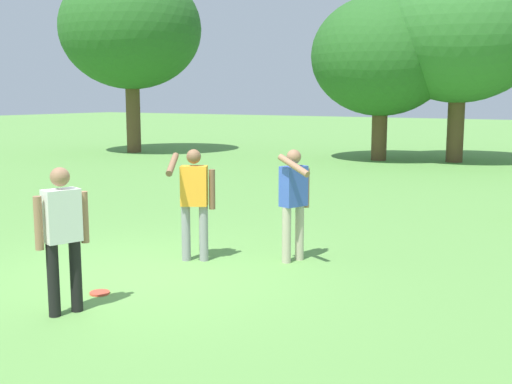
{
  "coord_description": "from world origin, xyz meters",
  "views": [
    {
      "loc": [
        5.6,
        -6.25,
        2.4
      ],
      "look_at": [
        0.83,
        1.5,
        1.0
      ],
      "focal_mm": 44.1,
      "sensor_mm": 36.0,
      "label": 1
    }
  ],
  "objects_px": {
    "person_thrower": "(294,196)",
    "tree_broad_center": "(382,56)",
    "tree_tall_left": "(131,29)",
    "frisbee": "(100,293)",
    "person_bystander": "(194,196)",
    "person_catcher": "(62,231)",
    "tree_far_right": "(460,33)"
  },
  "relations": [
    {
      "from": "person_catcher",
      "to": "person_bystander",
      "type": "xyz_separation_m",
      "value": [
        -0.15,
        2.56,
        0.02
      ]
    },
    {
      "from": "person_bystander",
      "to": "tree_far_right",
      "type": "height_order",
      "value": "tree_far_right"
    },
    {
      "from": "person_catcher",
      "to": "frisbee",
      "type": "xyz_separation_m",
      "value": [
        -0.2,
        0.7,
        -0.93
      ]
    },
    {
      "from": "person_thrower",
      "to": "tree_broad_center",
      "type": "bearing_deg",
      "value": 106.02
    },
    {
      "from": "person_thrower",
      "to": "tree_far_right",
      "type": "height_order",
      "value": "tree_far_right"
    },
    {
      "from": "person_thrower",
      "to": "person_catcher",
      "type": "relative_size",
      "value": 1.0
    },
    {
      "from": "person_thrower",
      "to": "frisbee",
      "type": "distance_m",
      "value": 3.05
    },
    {
      "from": "tree_tall_left",
      "to": "tree_broad_center",
      "type": "bearing_deg",
      "value": 12.93
    },
    {
      "from": "person_bystander",
      "to": "tree_far_right",
      "type": "bearing_deg",
      "value": 91.17
    },
    {
      "from": "frisbee",
      "to": "tree_broad_center",
      "type": "xyz_separation_m",
      "value": [
        -2.84,
        16.99,
        3.8
      ]
    },
    {
      "from": "tree_broad_center",
      "to": "frisbee",
      "type": "bearing_deg",
      "value": -80.52
    },
    {
      "from": "person_thrower",
      "to": "tree_tall_left",
      "type": "distance_m",
      "value": 19.09
    },
    {
      "from": "person_catcher",
      "to": "tree_tall_left",
      "type": "height_order",
      "value": "tree_tall_left"
    },
    {
      "from": "person_bystander",
      "to": "tree_tall_left",
      "type": "height_order",
      "value": "tree_tall_left"
    },
    {
      "from": "tree_far_right",
      "to": "tree_broad_center",
      "type": "bearing_deg",
      "value": -161.86
    },
    {
      "from": "tree_broad_center",
      "to": "tree_far_right",
      "type": "distance_m",
      "value": 2.8
    },
    {
      "from": "tree_broad_center",
      "to": "person_catcher",
      "type": "bearing_deg",
      "value": -80.27
    },
    {
      "from": "tree_far_right",
      "to": "person_bystander",
      "type": "bearing_deg",
      "value": -88.83
    },
    {
      "from": "frisbee",
      "to": "tree_broad_center",
      "type": "bearing_deg",
      "value": 99.48
    },
    {
      "from": "person_bystander",
      "to": "tree_tall_left",
      "type": "relative_size",
      "value": 0.22
    },
    {
      "from": "person_thrower",
      "to": "tree_tall_left",
      "type": "relative_size",
      "value": 0.22
    },
    {
      "from": "person_thrower",
      "to": "person_catcher",
      "type": "xyz_separation_m",
      "value": [
        -1.1,
        -3.29,
        -0.02
      ]
    },
    {
      "from": "person_bystander",
      "to": "tree_broad_center",
      "type": "distance_m",
      "value": 15.67
    },
    {
      "from": "tree_broad_center",
      "to": "person_bystander",
      "type": "bearing_deg",
      "value": -79.19
    },
    {
      "from": "person_catcher",
      "to": "tree_far_right",
      "type": "relative_size",
      "value": 0.23
    },
    {
      "from": "tree_tall_left",
      "to": "tree_far_right",
      "type": "height_order",
      "value": "tree_tall_left"
    },
    {
      "from": "frisbee",
      "to": "person_thrower",
      "type": "bearing_deg",
      "value": 63.43
    },
    {
      "from": "tree_broad_center",
      "to": "person_thrower",
      "type": "bearing_deg",
      "value": -73.98
    },
    {
      "from": "person_catcher",
      "to": "tree_tall_left",
      "type": "bearing_deg",
      "value": 130.37
    },
    {
      "from": "tree_tall_left",
      "to": "person_bystander",
      "type": "bearing_deg",
      "value": -44.76
    },
    {
      "from": "person_bystander",
      "to": "tree_tall_left",
      "type": "bearing_deg",
      "value": 135.24
    },
    {
      "from": "tree_tall_left",
      "to": "tree_far_right",
      "type": "xyz_separation_m",
      "value": [
        12.61,
        3.15,
        -0.53
      ]
    }
  ]
}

